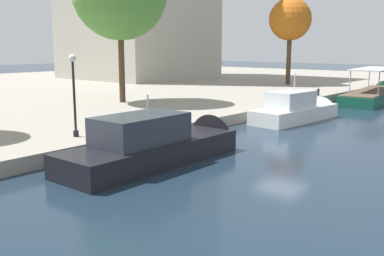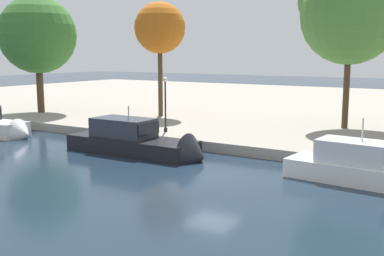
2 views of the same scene
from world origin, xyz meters
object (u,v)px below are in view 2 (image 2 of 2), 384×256
object	(u,v)px
lamp_post	(165,100)
tree_2	(34,34)
tree_1	(161,27)
motor_yacht_2	(376,175)
motor_yacht_1	(140,145)
tree_3	(349,11)

from	to	relation	value
lamp_post	tree_2	world-z (taller)	tree_2
tree_2	tree_1	bearing A→B (deg)	21.64
motor_yacht_2	tree_1	size ratio (longest dim) A/B	0.85
motor_yacht_1	motor_yacht_2	size ratio (longest dim) A/B	1.13
tree_1	tree_3	xyz separation A→B (m)	(16.31, 1.47, 0.76)
tree_2	tree_3	world-z (taller)	tree_3
motor_yacht_1	tree_1	size ratio (longest dim) A/B	0.96
motor_yacht_1	lamp_post	distance (m)	5.41
tree_1	lamp_post	bearing A→B (deg)	-52.69
motor_yacht_1	motor_yacht_2	bearing A→B (deg)	1.34
tree_2	tree_3	xyz separation A→B (m)	(27.98, 6.09, 1.29)
motor_yacht_1	tree_1	world-z (taller)	tree_1
tree_1	tree_2	bearing A→B (deg)	-158.36
motor_yacht_1	tree_1	bearing A→B (deg)	119.54
motor_yacht_2	tree_3	distance (m)	16.75
motor_yacht_1	tree_1	distance (m)	16.21
motor_yacht_1	tree_2	distance (m)	21.50
lamp_post	tree_2	distance (m)	18.36
lamp_post	tree_1	size ratio (longest dim) A/B	0.39
lamp_post	tree_1	distance (m)	11.02
motor_yacht_2	tree_3	xyz separation A→B (m)	(-4.96, 13.21, 9.03)
tree_3	motor_yacht_1	bearing A→B (deg)	-124.45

